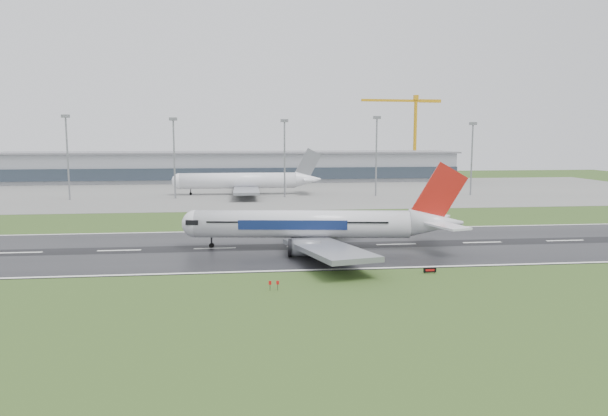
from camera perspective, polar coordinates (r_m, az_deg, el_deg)
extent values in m
plane|color=#2B4619|center=(122.02, -9.05, -4.12)|extent=(520.00, 520.00, 0.00)
cube|color=black|center=(122.01, -9.05, -4.09)|extent=(400.00, 45.00, 0.10)
cube|color=slate|center=(245.74, -7.78, 1.66)|extent=(400.00, 130.00, 0.08)
cube|color=gray|center=(305.00, -7.56, 4.15)|extent=(240.00, 36.00, 15.00)
cylinder|color=gray|center=(228.96, -22.93, 4.60)|extent=(0.64, 0.64, 30.84)
cylinder|color=gray|center=(221.13, -13.07, 4.79)|extent=(0.64, 0.64, 29.92)
cylinder|color=gray|center=(220.38, -1.99, 4.90)|extent=(0.64, 0.64, 29.42)
cylinder|color=gray|center=(226.22, 7.37, 5.08)|extent=(0.64, 0.64, 30.78)
cylinder|color=gray|center=(238.91, 16.71, 4.67)|extent=(0.64, 0.64, 28.52)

